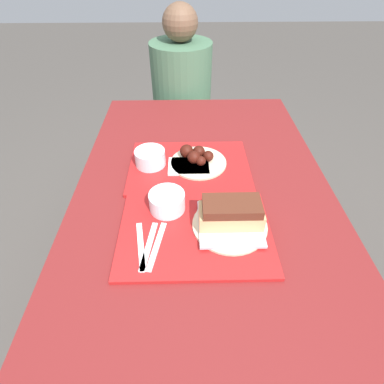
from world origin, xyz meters
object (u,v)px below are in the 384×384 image
tray_near (195,233)px  tray_far (189,167)px  bowl_coleslaw_near (167,201)px  bowl_coleslaw_far (150,157)px  person_seated_across (182,84)px  brisket_sandwich_plate (231,217)px  wings_plate_far (197,158)px

tray_near → tray_far: 0.32m
tray_near → bowl_coleslaw_near: 0.14m
bowl_coleslaw_far → person_seated_across: (0.11, 0.80, -0.05)m
tray_near → brisket_sandwich_plate: (0.10, 0.02, 0.04)m
tray_far → bowl_coleslaw_far: (-0.14, 0.01, 0.04)m
brisket_sandwich_plate → person_seated_across: (-0.15, 1.12, -0.05)m
bowl_coleslaw_near → bowl_coleslaw_far: (-0.07, 0.24, 0.00)m
tray_near → wings_plate_far: size_ratio=2.13×
tray_near → tray_far: size_ratio=1.00×
bowl_coleslaw_far → tray_far: bearing=-4.3°
tray_far → person_seated_across: (-0.03, 0.81, -0.01)m
tray_near → brisket_sandwich_plate: size_ratio=2.00×
wings_plate_far → tray_near: bearing=-92.7°
wings_plate_far → bowl_coleslaw_far: bearing=-177.2°
tray_near → wings_plate_far: bearing=87.3°
wings_plate_far → person_seated_across: person_seated_across is taller
bowl_coleslaw_near → wings_plate_far: size_ratio=0.53×
bowl_coleslaw_far → bowl_coleslaw_near: bearing=-73.1°
bowl_coleslaw_near → bowl_coleslaw_far: bearing=106.9°
bowl_coleslaw_far → brisket_sandwich_plate: bearing=-50.7°
bowl_coleslaw_far → wings_plate_far: size_ratio=0.53×
person_seated_across → brisket_sandwich_plate: bearing=-82.5°
bowl_coleslaw_near → wings_plate_far: 0.27m
bowl_coleslaw_near → tray_far: bearing=72.3°
tray_far → bowl_coleslaw_far: 0.15m
brisket_sandwich_plate → bowl_coleslaw_far: bearing=129.3°
bowl_coleslaw_far → wings_plate_far: (0.17, 0.01, -0.01)m
tray_far → bowl_coleslaw_near: 0.24m
tray_far → bowl_coleslaw_far: bowl_coleslaw_far is taller
brisket_sandwich_plate → person_seated_across: size_ratio=0.32×
tray_far → person_seated_across: size_ratio=0.63×
brisket_sandwich_plate → wings_plate_far: (-0.09, 0.32, -0.02)m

